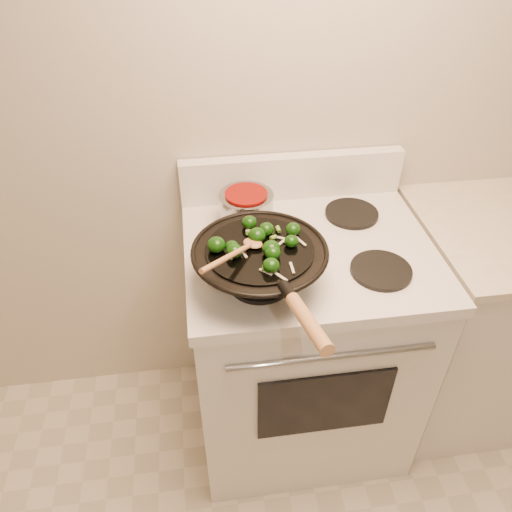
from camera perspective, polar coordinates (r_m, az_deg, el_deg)
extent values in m
plane|color=beige|center=(1.72, 11.38, 18.60)|extent=(3.50, 0.00, 3.50)
cube|color=white|center=(1.90, 5.14, -10.40)|extent=(0.76, 0.64, 0.88)
cube|color=white|center=(1.58, 6.08, 0.53)|extent=(0.78, 0.66, 0.04)
cube|color=white|center=(1.77, 4.13, 9.08)|extent=(0.78, 0.05, 0.16)
cylinder|color=gray|center=(1.44, 8.70, -11.37)|extent=(0.60, 0.02, 0.02)
cube|color=black|center=(1.62, 7.85, -16.45)|extent=(0.42, 0.01, 0.28)
cylinder|color=black|center=(1.42, 0.41, -2.95)|extent=(0.18, 0.18, 0.01)
cylinder|color=black|center=(1.51, 14.09, -1.59)|extent=(0.18, 0.18, 0.01)
cylinder|color=black|center=(1.66, -1.09, 3.92)|extent=(0.18, 0.18, 0.01)
cylinder|color=black|center=(1.73, 10.87, 4.80)|extent=(0.18, 0.18, 0.01)
cube|color=white|center=(2.23, 26.68, -6.49)|extent=(0.83, 0.60, 0.88)
torus|color=black|center=(1.35, 0.43, 0.67)|extent=(0.38, 0.38, 0.01)
cylinder|color=black|center=(1.35, 0.43, 0.77)|extent=(0.30, 0.30, 0.01)
cylinder|color=black|center=(1.18, 3.62, -4.06)|extent=(0.04, 0.07, 0.04)
cylinder|color=#AD7344|center=(1.08, 6.04, -7.61)|extent=(0.07, 0.20, 0.06)
ellipsoid|color=black|center=(1.35, 4.07, 1.72)|extent=(0.04, 0.04, 0.03)
cylinder|color=#498A31|center=(1.36, 4.53, 1.44)|extent=(0.01, 0.02, 0.01)
ellipsoid|color=black|center=(1.33, -4.56, 1.30)|extent=(0.05, 0.05, 0.04)
ellipsoid|color=black|center=(1.36, 0.11, 2.39)|extent=(0.05, 0.05, 0.04)
ellipsoid|color=black|center=(1.33, -2.75, 1.08)|extent=(0.04, 0.04, 0.03)
cylinder|color=#498A31|center=(1.34, -2.26, 0.81)|extent=(0.01, 0.02, 0.02)
ellipsoid|color=black|center=(1.42, -0.77, 3.89)|extent=(0.04, 0.04, 0.04)
ellipsoid|color=black|center=(1.30, 1.93, 0.38)|extent=(0.04, 0.04, 0.04)
ellipsoid|color=black|center=(1.26, 1.75, -1.07)|extent=(0.04, 0.04, 0.04)
cylinder|color=#498A31|center=(1.27, 2.33, -1.42)|extent=(0.02, 0.02, 0.02)
ellipsoid|color=black|center=(1.39, 4.26, 3.07)|extent=(0.04, 0.04, 0.04)
ellipsoid|color=black|center=(1.32, 1.74, 0.88)|extent=(0.05, 0.05, 0.04)
ellipsoid|color=black|center=(1.39, 1.19, 3.11)|extent=(0.04, 0.04, 0.04)
cylinder|color=#498A31|center=(1.40, 1.70, 2.78)|extent=(0.02, 0.02, 0.01)
ellipsoid|color=black|center=(1.31, -2.50, 0.58)|extent=(0.04, 0.04, 0.04)
cube|color=beige|center=(1.32, -2.47, 0.21)|extent=(0.03, 0.04, 0.00)
cube|color=beige|center=(1.37, 5.06, 1.73)|extent=(0.03, 0.05, 0.00)
cube|color=beige|center=(1.36, 2.96, 1.57)|extent=(0.04, 0.04, 0.00)
cube|color=beige|center=(1.33, -1.55, 0.40)|extent=(0.02, 0.05, 0.00)
cube|color=beige|center=(1.38, 3.11, 2.01)|extent=(0.03, 0.02, 0.00)
cube|color=beige|center=(1.27, 1.13, -1.83)|extent=(0.03, 0.03, 0.00)
cube|color=beige|center=(1.42, -0.89, 3.24)|extent=(0.02, 0.04, 0.00)
cube|color=beige|center=(1.28, 4.14, -1.36)|extent=(0.01, 0.04, 0.00)
cube|color=beige|center=(1.33, 1.71, 0.47)|extent=(0.02, 0.04, 0.00)
cube|color=beige|center=(1.26, 2.73, -2.30)|extent=(0.03, 0.05, 0.00)
cylinder|color=olive|center=(1.39, 0.96, 2.80)|extent=(0.01, 0.02, 0.01)
cylinder|color=olive|center=(1.37, 1.96, 2.13)|extent=(0.03, 0.03, 0.02)
cylinder|color=olive|center=(1.27, 0.94, -1.38)|extent=(0.03, 0.02, 0.02)
cylinder|color=olive|center=(1.28, 1.30, -1.11)|extent=(0.02, 0.02, 0.01)
cylinder|color=olive|center=(1.30, 1.79, -0.44)|extent=(0.02, 0.03, 0.02)
cylinder|color=olive|center=(1.41, 2.56, 3.08)|extent=(0.03, 0.02, 0.02)
cylinder|color=olive|center=(1.39, -0.87, 2.74)|extent=(0.03, 0.02, 0.02)
sphere|color=beige|center=(1.37, 3.36, 1.68)|extent=(0.01, 0.01, 0.01)
sphere|color=beige|center=(1.40, 0.12, 2.67)|extent=(0.01, 0.01, 0.01)
sphere|color=beige|center=(1.32, -3.26, 0.07)|extent=(0.01, 0.01, 0.01)
sphere|color=beige|center=(1.32, -3.22, 0.19)|extent=(0.01, 0.01, 0.01)
ellipsoid|color=#AD7344|center=(1.35, -0.36, 1.47)|extent=(0.07, 0.07, 0.01)
cylinder|color=#AD7344|center=(1.25, -3.17, -0.09)|extent=(0.16, 0.18, 0.08)
cylinder|color=gray|center=(1.63, -1.12, 5.54)|extent=(0.18, 0.18, 0.10)
cylinder|color=#6D0805|center=(1.60, -1.14, 7.10)|extent=(0.14, 0.14, 0.01)
cylinder|color=black|center=(1.48, -1.79, 3.96)|extent=(0.05, 0.11, 0.02)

